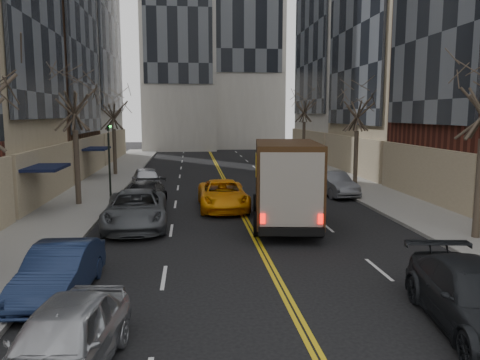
% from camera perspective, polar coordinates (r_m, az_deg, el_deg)
% --- Properties ---
extents(sidewalk_left, '(4.00, 66.00, 0.15)m').
position_cam_1_polar(sidewalk_left, '(34.23, -16.78, -0.68)').
color(sidewalk_left, slate).
rests_on(sidewalk_left, ground).
extents(sidewalk_right, '(4.00, 66.00, 0.15)m').
position_cam_1_polar(sidewalk_right, '(35.58, 13.03, -0.22)').
color(sidewalk_right, slate).
rests_on(sidewalk_right, ground).
extents(tree_lf_mid, '(3.20, 3.20, 8.91)m').
position_cam_1_polar(tree_lf_mid, '(27.01, -19.68, 10.83)').
color(tree_lf_mid, '#382D23').
rests_on(tree_lf_mid, sidewalk_left).
extents(tree_lf_far, '(3.20, 3.20, 8.12)m').
position_cam_1_polar(tree_lf_far, '(39.75, -15.25, 9.16)').
color(tree_lf_far, '#382D23').
rests_on(tree_lf_far, sidewalk_left).
extents(tree_rt_mid, '(3.20, 3.20, 8.32)m').
position_cam_1_polar(tree_rt_mid, '(33.29, 14.17, 9.70)').
color(tree_rt_mid, '#382D23').
rests_on(tree_rt_mid, sidewalk_right).
extents(tree_rt_far, '(3.20, 3.20, 9.11)m').
position_cam_1_polar(tree_rt_far, '(47.67, 7.88, 10.00)').
color(tree_rt_far, '#382D23').
rests_on(tree_rt_far, sidewalk_right).
extents(traffic_signal, '(0.29, 0.26, 4.70)m').
position_cam_1_polar(traffic_signal, '(28.74, -15.67, 3.26)').
color(traffic_signal, black).
rests_on(traffic_signal, sidewalk_left).
extents(ups_truck, '(3.58, 7.33, 3.86)m').
position_cam_1_polar(ups_truck, '(21.22, 5.58, -0.47)').
color(ups_truck, black).
rests_on(ups_truck, ground).
extents(observer_sedan, '(2.83, 5.51, 1.53)m').
position_cam_1_polar(observer_sedan, '(12.68, 26.90, -12.74)').
color(observer_sedan, black).
rests_on(observer_sedan, ground).
extents(taxi, '(2.60, 5.52, 1.52)m').
position_cam_1_polar(taxi, '(25.16, -2.10, -1.82)').
color(taxi, '#F99A0A').
rests_on(taxi, ground).
extents(pedestrian, '(0.62, 0.80, 1.94)m').
position_cam_1_polar(pedestrian, '(25.39, 2.57, -1.25)').
color(pedestrian, black).
rests_on(pedestrian, ground).
extents(parked_lf_a, '(2.34, 4.60, 1.50)m').
position_cam_1_polar(parked_lf_a, '(10.10, -20.70, -17.88)').
color(parked_lf_a, '#A3A6AB').
rests_on(parked_lf_a, ground).
extents(parked_lf_b, '(1.75, 4.47, 1.45)m').
position_cam_1_polar(parked_lf_b, '(14.26, -21.08, -10.28)').
color(parked_lf_b, '#111C37').
rests_on(parked_lf_b, ground).
extents(parked_lf_c, '(3.05, 6.04, 1.64)m').
position_cam_1_polar(parked_lf_c, '(21.60, -12.59, -3.51)').
color(parked_lf_c, '#4B4F53').
rests_on(parked_lf_c, ground).
extents(parked_lf_d, '(2.44, 5.08, 1.43)m').
position_cam_1_polar(parked_lf_d, '(25.38, -11.62, -2.00)').
color(parked_lf_d, black).
rests_on(parked_lf_d, ground).
extents(parked_lf_e, '(2.45, 4.87, 1.59)m').
position_cam_1_polar(parked_lf_e, '(31.12, -11.32, 0.00)').
color(parked_lf_e, '#A7A8AE').
rests_on(parked_lf_e, ground).
extents(parked_rt_a, '(2.14, 4.66, 1.48)m').
position_cam_1_polar(parked_rt_a, '(29.86, 11.35, -0.44)').
color(parked_rt_a, '#53555B').
rests_on(parked_rt_a, ground).
extents(parked_rt_b, '(2.73, 5.86, 1.62)m').
position_cam_1_polar(parked_rt_b, '(40.06, 6.80, 1.90)').
color(parked_rt_b, '#A7A9AF').
rests_on(parked_rt_b, ground).
extents(parked_rt_c, '(2.37, 5.45, 1.56)m').
position_cam_1_polar(parked_rt_c, '(43.00, 5.55, 2.30)').
color(parked_rt_c, black).
rests_on(parked_rt_c, ground).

